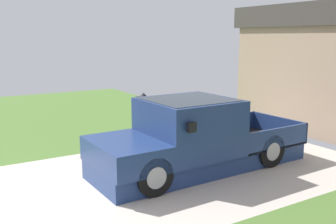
% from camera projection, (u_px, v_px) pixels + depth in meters
% --- Properties ---
extents(pickup_truck, '(2.14, 5.38, 1.71)m').
position_uv_depth(pickup_truck, '(190.00, 139.00, 8.99)').
color(pickup_truck, navy).
rests_on(pickup_truck, ground).
extents(person_with_hat, '(0.46, 0.45, 1.70)m').
position_uv_depth(person_with_hat, '(144.00, 119.00, 10.01)').
color(person_with_hat, brown).
rests_on(person_with_hat, ground).
extents(handbag, '(0.31, 0.15, 0.40)m').
position_uv_depth(handbag, '(136.00, 156.00, 9.83)').
color(handbag, beige).
rests_on(handbag, ground).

